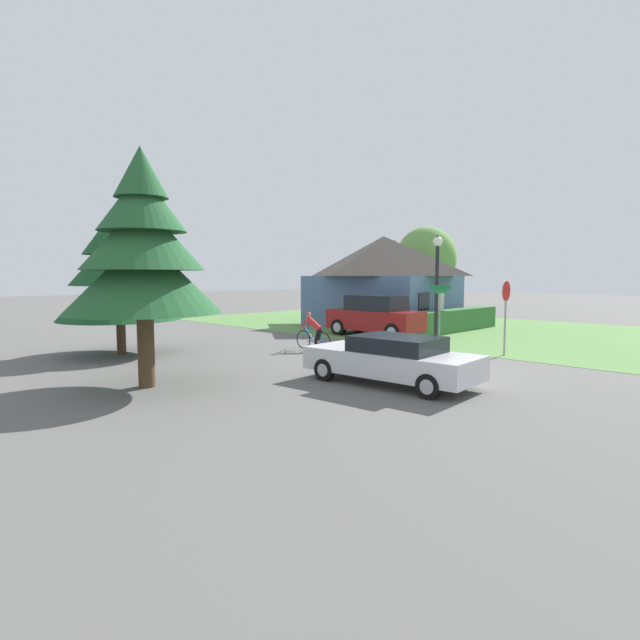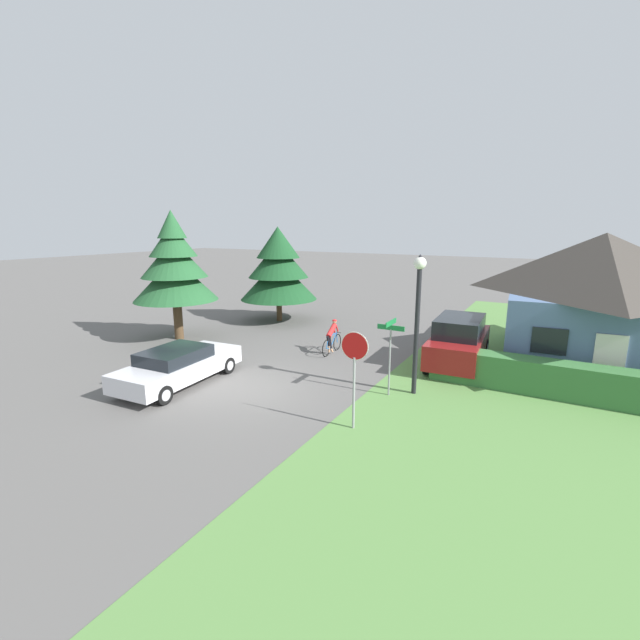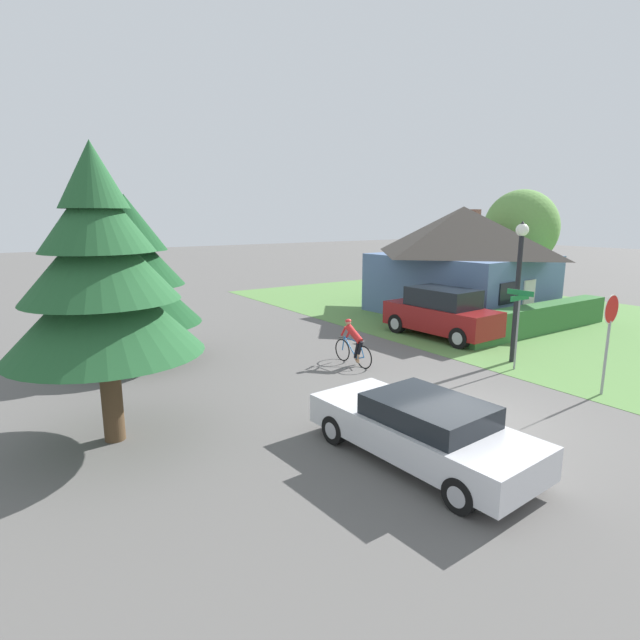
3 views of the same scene
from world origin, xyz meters
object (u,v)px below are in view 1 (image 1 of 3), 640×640
(stop_sign, at_px, (506,302))
(street_name_sign, at_px, (440,304))
(conifer_tall_far, at_px, (119,272))
(cottage_house, at_px, (383,279))
(parked_suv_right, at_px, (375,316))
(deciduous_tree_right, at_px, (426,258))
(street_lamp, at_px, (437,273))
(conifer_tall_near, at_px, (143,250))
(cyclist, at_px, (313,332))
(sedan_left_lane, at_px, (392,359))

(stop_sign, distance_m, street_name_sign, 2.70)
(conifer_tall_far, bearing_deg, cottage_house, -1.09)
(parked_suv_right, xyz_separation_m, deciduous_tree_right, (10.20, 3.70, 3.08))
(stop_sign, relative_size, street_lamp, 0.60)
(street_lamp, relative_size, conifer_tall_near, 0.74)
(cottage_house, height_order, deciduous_tree_right, deciduous_tree_right)
(parked_suv_right, height_order, conifer_tall_far, conifer_tall_far)
(parked_suv_right, bearing_deg, conifer_tall_far, 70.11)
(stop_sign, bearing_deg, conifer_tall_near, -23.68)
(cyclist, relative_size, parked_suv_right, 0.39)
(cottage_house, height_order, cyclist, cottage_house)
(cyclist, bearing_deg, cottage_house, -69.59)
(sedan_left_lane, distance_m, street_lamp, 8.41)
(sedan_left_lane, relative_size, street_name_sign, 1.91)
(street_lamp, bearing_deg, stop_sign, -101.79)
(parked_suv_right, bearing_deg, sedan_left_lane, 127.66)
(parked_suv_right, bearing_deg, street_lamp, 167.62)
(stop_sign, relative_size, conifer_tall_near, 0.44)
(conifer_tall_near, xyz_separation_m, conifer_tall_far, (1.92, 5.83, -0.51))
(cyclist, height_order, street_lamp, street_lamp)
(street_lamp, xyz_separation_m, deciduous_tree_right, (10.82, 7.40, 1.02))
(cottage_house, relative_size, conifer_tall_near, 1.35)
(cyclist, xyz_separation_m, stop_sign, (3.82, -5.98, 1.24))
(stop_sign, bearing_deg, street_name_sign, -92.71)
(stop_sign, relative_size, conifer_tall_far, 0.51)
(sedan_left_lane, height_order, deciduous_tree_right, deciduous_tree_right)
(street_lamp, relative_size, deciduous_tree_right, 0.74)
(sedan_left_lane, relative_size, conifer_tall_far, 0.89)
(parked_suv_right, height_order, deciduous_tree_right, deciduous_tree_right)
(cyclist, distance_m, conifer_tall_near, 8.32)
(street_name_sign, xyz_separation_m, conifer_tall_near, (-11.50, 1.77, 1.79))
(cottage_house, height_order, stop_sign, cottage_house)
(stop_sign, distance_m, deciduous_tree_right, 15.81)
(cyclist, distance_m, parked_suv_right, 5.22)
(cyclist, relative_size, street_lamp, 0.40)
(cottage_house, relative_size, street_name_sign, 3.30)
(conifer_tall_near, bearing_deg, conifer_tall_far, 71.76)
(parked_suv_right, distance_m, deciduous_tree_right, 11.28)
(cottage_house, distance_m, deciduous_tree_right, 5.80)
(cottage_house, bearing_deg, parked_suv_right, -151.05)
(sedan_left_lane, bearing_deg, deciduous_tree_right, -63.55)
(parked_suv_right, relative_size, deciduous_tree_right, 0.76)
(stop_sign, xyz_separation_m, street_lamp, (0.68, 3.25, 1.06))
(stop_sign, bearing_deg, deciduous_tree_right, -139.64)
(cottage_house, height_order, street_name_sign, cottage_house)
(cyclist, xyz_separation_m, conifer_tall_near, (-7.67, -1.52, 2.84))
(parked_suv_right, relative_size, conifer_tall_far, 0.87)
(sedan_left_lane, bearing_deg, cottage_house, -55.56)
(parked_suv_right, distance_m, street_name_sign, 4.52)
(street_lamp, height_order, street_name_sign, street_lamp)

